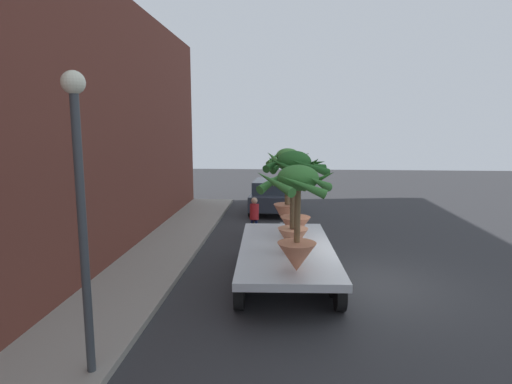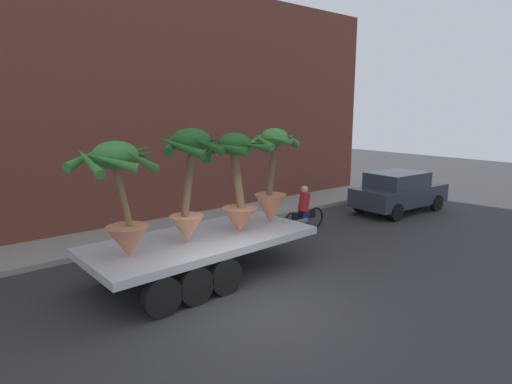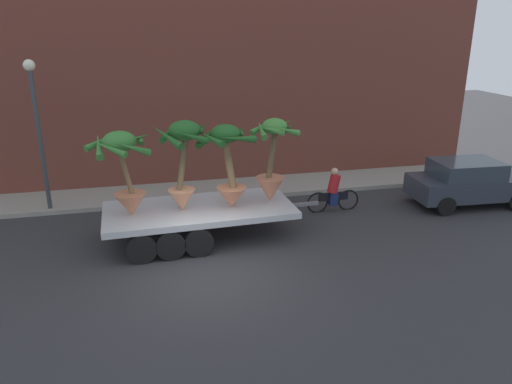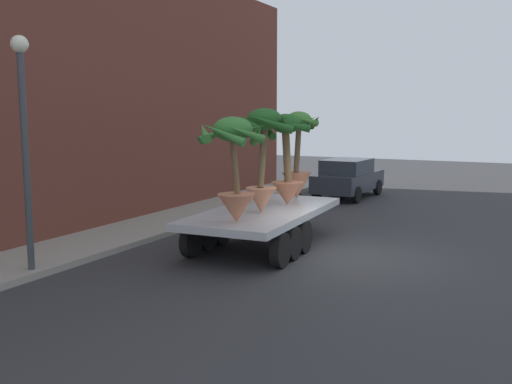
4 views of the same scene
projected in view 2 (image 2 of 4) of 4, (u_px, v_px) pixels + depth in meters
ground_plane at (257, 307)px, 8.44m from camera, size 60.00×60.00×0.00m
sidewalk at (135, 235)px, 13.08m from camera, size 24.00×2.20×0.15m
building_facade at (107, 104)px, 13.60m from camera, size 24.00×1.20×8.24m
flatbed_trailer at (194, 248)px, 9.75m from camera, size 6.46×2.68×0.98m
potted_palm_rear at (121, 192)px, 8.22m from camera, size 1.83×1.81×2.37m
potted_palm_middle at (189, 176)px, 9.19m from camera, size 1.68×1.69×2.57m
potted_palm_front at (237, 180)px, 9.93m from camera, size 1.67×1.72×2.43m
potted_palm_extra at (272, 177)px, 10.95m from camera, size 1.43×1.49×2.49m
cyclist at (304, 211)px, 13.69m from camera, size 1.84×0.34×1.54m
parked_car at (399, 191)px, 16.24m from camera, size 4.10×2.00×1.58m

